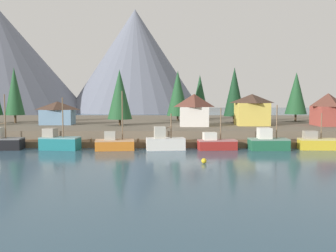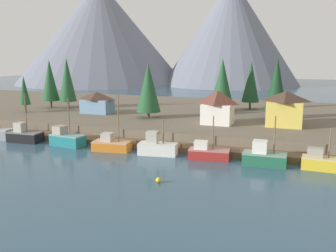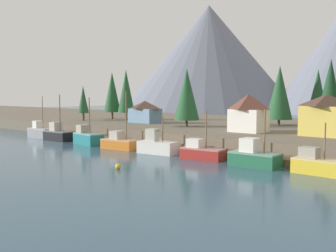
{
  "view_description": "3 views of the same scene",
  "coord_description": "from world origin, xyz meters",
  "px_view_note": "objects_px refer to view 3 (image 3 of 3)",
  "views": [
    {
      "loc": [
        1.61,
        -64.16,
        8.87
      ],
      "look_at": [
        1.07,
        1.24,
        3.66
      ],
      "focal_mm": 40.87,
      "sensor_mm": 36.0,
      "label": 1
    },
    {
      "loc": [
        23.06,
        -57.14,
        15.9
      ],
      "look_at": [
        1.06,
        1.77,
        4.14
      ],
      "focal_mm": 40.35,
      "sensor_mm": 36.0,
      "label": 2
    },
    {
      "loc": [
        43.61,
        -47.95,
        9.36
      ],
      "look_at": [
        -0.47,
        1.8,
        4.02
      ],
      "focal_mm": 43.83,
      "sensor_mm": 36.0,
      "label": 3
    }
  ],
  "objects_px": {
    "fishing_boat_black": "(58,134)",
    "conifer_near_left": "(280,93)",
    "fishing_boat_orange": "(120,143)",
    "conifer_centre": "(187,94)",
    "conifer_far_left": "(83,99)",
    "fishing_boat_white": "(157,146)",
    "fishing_boat_grey": "(41,132)",
    "house_yellow": "(326,115)",
    "channel_buoy": "(118,166)",
    "house_white": "(248,113)",
    "conifer_near_right": "(318,93)",
    "house_blue": "(145,112)",
    "conifer_mid_right": "(126,91)",
    "fishing_boat_red": "(201,152)",
    "conifer_back_left": "(112,92)",
    "fishing_boat_yellow": "(319,165)",
    "conifer_mid_left": "(330,91)",
    "fishing_boat_green": "(254,157)",
    "fishing_boat_teal": "(88,137)"
  },
  "relations": [
    {
      "from": "fishing_boat_black",
      "to": "fishing_boat_white",
      "type": "xyz_separation_m",
      "value": [
        26.79,
        -0.02,
        0.03
      ]
    },
    {
      "from": "fishing_boat_red",
      "to": "fishing_boat_green",
      "type": "bearing_deg",
      "value": -7.7
    },
    {
      "from": "conifer_near_right",
      "to": "conifer_far_left",
      "type": "xyz_separation_m",
      "value": [
        -49.55,
        -24.37,
        -1.62
      ]
    },
    {
      "from": "house_white",
      "to": "conifer_near_left",
      "type": "relative_size",
      "value": 0.53
    },
    {
      "from": "fishing_boat_yellow",
      "to": "conifer_mid_left",
      "type": "height_order",
      "value": "conifer_mid_left"
    },
    {
      "from": "conifer_back_left",
      "to": "conifer_centre",
      "type": "xyz_separation_m",
      "value": [
        30.19,
        -5.94,
        -0.52
      ]
    },
    {
      "from": "fishing_boat_yellow",
      "to": "channel_buoy",
      "type": "distance_m",
      "value": 23.82
    },
    {
      "from": "fishing_boat_black",
      "to": "house_yellow",
      "type": "height_order",
      "value": "house_yellow"
    },
    {
      "from": "fishing_boat_grey",
      "to": "channel_buoy",
      "type": "relative_size",
      "value": 12.38
    },
    {
      "from": "fishing_boat_grey",
      "to": "conifer_mid_right",
      "type": "xyz_separation_m",
      "value": [
        -1.41,
        25.61,
        8.67
      ]
    },
    {
      "from": "house_white",
      "to": "conifer_back_left",
      "type": "bearing_deg",
      "value": 169.92
    },
    {
      "from": "fishing_boat_orange",
      "to": "conifer_mid_right",
      "type": "bearing_deg",
      "value": 128.05
    },
    {
      "from": "conifer_back_left",
      "to": "channel_buoy",
      "type": "bearing_deg",
      "value": -40.09
    },
    {
      "from": "fishing_boat_red",
      "to": "house_white",
      "type": "distance_m",
      "value": 18.08
    },
    {
      "from": "conifer_near_right",
      "to": "channel_buoy",
      "type": "distance_m",
      "value": 54.59
    },
    {
      "from": "fishing_boat_black",
      "to": "conifer_back_left",
      "type": "height_order",
      "value": "conifer_back_left"
    },
    {
      "from": "conifer_near_right",
      "to": "conifer_back_left",
      "type": "relative_size",
      "value": 0.96
    },
    {
      "from": "house_blue",
      "to": "fishing_boat_white",
      "type": "bearing_deg",
      "value": -41.95
    },
    {
      "from": "conifer_near_left",
      "to": "conifer_near_right",
      "type": "xyz_separation_m",
      "value": [
        6.05,
        5.57,
        -0.09
      ]
    },
    {
      "from": "conifer_near_left",
      "to": "conifer_mid_right",
      "type": "xyz_separation_m",
      "value": [
        -37.87,
        -9.46,
        0.38
      ]
    },
    {
      "from": "house_blue",
      "to": "conifer_back_left",
      "type": "height_order",
      "value": "conifer_back_left"
    },
    {
      "from": "conifer_near_right",
      "to": "conifer_far_left",
      "type": "height_order",
      "value": "conifer_near_right"
    },
    {
      "from": "fishing_boat_teal",
      "to": "fishing_boat_green",
      "type": "distance_m",
      "value": 34.35
    },
    {
      "from": "conifer_back_left",
      "to": "conifer_near_right",
      "type": "bearing_deg",
      "value": 17.47
    },
    {
      "from": "fishing_boat_orange",
      "to": "conifer_near_right",
      "type": "height_order",
      "value": "conifer_near_right"
    },
    {
      "from": "conifer_back_left",
      "to": "channel_buoy",
      "type": "distance_m",
      "value": 60.22
    },
    {
      "from": "house_white",
      "to": "house_yellow",
      "type": "distance_m",
      "value": 12.95
    },
    {
      "from": "fishing_boat_yellow",
      "to": "conifer_mid_right",
      "type": "bearing_deg",
      "value": 159.3
    },
    {
      "from": "conifer_far_left",
      "to": "conifer_mid_left",
      "type": "bearing_deg",
      "value": 11.79
    },
    {
      "from": "conifer_centre",
      "to": "fishing_boat_white",
      "type": "bearing_deg",
      "value": -63.05
    },
    {
      "from": "fishing_boat_black",
      "to": "conifer_near_left",
      "type": "xyz_separation_m",
      "value": [
        29.53,
        35.36,
        8.26
      ]
    },
    {
      "from": "fishing_boat_red",
      "to": "conifer_centre",
      "type": "distance_m",
      "value": 27.98
    },
    {
      "from": "conifer_near_left",
      "to": "conifer_far_left",
      "type": "height_order",
      "value": "conifer_near_left"
    },
    {
      "from": "fishing_boat_teal",
      "to": "conifer_near_right",
      "type": "distance_m",
      "value": 49.3
    },
    {
      "from": "house_yellow",
      "to": "channel_buoy",
      "type": "distance_m",
      "value": 35.94
    },
    {
      "from": "fishing_boat_grey",
      "to": "conifer_back_left",
      "type": "bearing_deg",
      "value": 102.01
    },
    {
      "from": "fishing_boat_black",
      "to": "fishing_boat_orange",
      "type": "relative_size",
      "value": 0.94
    },
    {
      "from": "fishing_boat_red",
      "to": "conifer_near_right",
      "type": "bearing_deg",
      "value": 82.71
    },
    {
      "from": "fishing_boat_teal",
      "to": "channel_buoy",
      "type": "xyz_separation_m",
      "value": [
        22.78,
        -12.76,
        -0.94
      ]
    },
    {
      "from": "fishing_boat_teal",
      "to": "conifer_near_left",
      "type": "relative_size",
      "value": 0.67
    },
    {
      "from": "fishing_boat_black",
      "to": "conifer_centre",
      "type": "bearing_deg",
      "value": 45.73
    },
    {
      "from": "fishing_boat_white",
      "to": "conifer_centre",
      "type": "height_order",
      "value": "conifer_centre"
    },
    {
      "from": "fishing_boat_orange",
      "to": "conifer_centre",
      "type": "bearing_deg",
      "value": 87.2
    },
    {
      "from": "house_yellow",
      "to": "conifer_centre",
      "type": "xyz_separation_m",
      "value": [
        -28.45,
        -0.6,
        3.21
      ]
    },
    {
      "from": "conifer_mid_right",
      "to": "channel_buoy",
      "type": "xyz_separation_m",
      "value": [
        40.49,
        -38.69,
        -9.53
      ]
    },
    {
      "from": "house_white",
      "to": "conifer_centre",
      "type": "height_order",
      "value": "conifer_centre"
    },
    {
      "from": "fishing_boat_orange",
      "to": "conifer_centre",
      "type": "height_order",
      "value": "conifer_centre"
    },
    {
      "from": "fishing_boat_grey",
      "to": "conifer_centre",
      "type": "height_order",
      "value": "conifer_centre"
    },
    {
      "from": "house_blue",
      "to": "conifer_far_left",
      "type": "distance_m",
      "value": 17.69
    },
    {
      "from": "house_white",
      "to": "conifer_near_left",
      "type": "height_order",
      "value": "conifer_near_left"
    }
  ]
}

